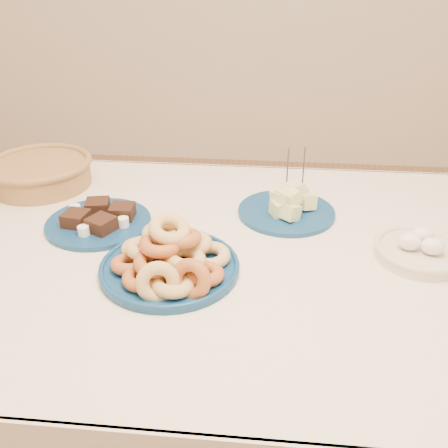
{
  "coord_description": "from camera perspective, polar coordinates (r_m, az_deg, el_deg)",
  "views": [
    {
      "loc": [
        0.1,
        -1.06,
        1.41
      ],
      "look_at": [
        0.0,
        -0.05,
        0.85
      ],
      "focal_mm": 40.0,
      "sensor_mm": 36.0,
      "label": 1
    }
  ],
  "objects": [
    {
      "name": "wicker_basket",
      "position": [
        1.68,
        -20.27,
        5.63
      ],
      "size": [
        0.34,
        0.34,
        0.09
      ],
      "rotation": [
        0.0,
        0.0,
        0.03
      ],
      "color": "brown",
      "rests_on": "dining_table"
    },
    {
      "name": "egg_bowl",
      "position": [
        1.3,
        21.43,
        -2.78
      ],
      "size": [
        0.24,
        0.24,
        0.07
      ],
      "rotation": [
        0.0,
        0.0,
        -0.1
      ],
      "color": "beige",
      "rests_on": "dining_table"
    },
    {
      "name": "candle_holder",
      "position": [
        1.53,
        7.99,
        3.7
      ],
      "size": [
        0.12,
        0.12,
        0.15
      ],
      "rotation": [
        0.0,
        0.0,
        0.43
      ],
      "color": "tan",
      "rests_on": "dining_table"
    },
    {
      "name": "melon_plate",
      "position": [
        1.41,
        7.32,
        2.2
      ],
      "size": [
        0.35,
        0.35,
        0.09
      ],
      "rotation": [
        0.0,
        0.0,
        -0.36
      ],
      "color": "navy",
      "rests_on": "dining_table"
    },
    {
      "name": "brownie_plate",
      "position": [
        1.4,
        -14.12,
        0.42
      ],
      "size": [
        0.32,
        0.32,
        0.05
      ],
      "rotation": [
        0.0,
        0.0,
        -0.15
      ],
      "color": "navy",
      "rests_on": "dining_table"
    },
    {
      "name": "donut_platter",
      "position": [
        1.15,
        -6.21,
        -4.03
      ],
      "size": [
        0.37,
        0.37,
        0.15
      ],
      "rotation": [
        0.0,
        0.0,
        0.13
      ],
      "color": "navy",
      "rests_on": "dining_table"
    },
    {
      "name": "dining_table",
      "position": [
        1.31,
        0.22,
        -6.83
      ],
      "size": [
        1.71,
        1.11,
        0.75
      ],
      "color": "brown",
      "rests_on": "ground"
    },
    {
      "name": "ground",
      "position": [
        1.77,
        0.17,
        -24.01
      ],
      "size": [
        5.0,
        5.0,
        0.0
      ],
      "primitive_type": "plane",
      "color": "#976947",
      "rests_on": "ground"
    }
  ]
}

